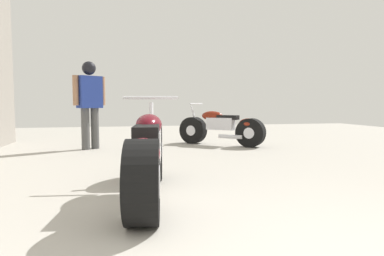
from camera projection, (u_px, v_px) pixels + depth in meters
The scene contains 4 objects.
ground_plane at pixel (196, 168), 4.51m from camera, with size 17.03×17.03×0.00m, color #A8A399.
motorcycle_maroon_cruiser at pixel (148, 156), 3.05m from camera, with size 0.65×2.06×0.96m.
motorcycle_black_naked at pixel (222, 128), 6.95m from camera, with size 1.57×1.41×0.88m.
mechanic_in_blue at pixel (90, 97), 6.32m from camera, with size 0.61×0.43×1.67m.
Camera 1 is at (-1.01, -0.80, 0.88)m, focal length 31.08 mm.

